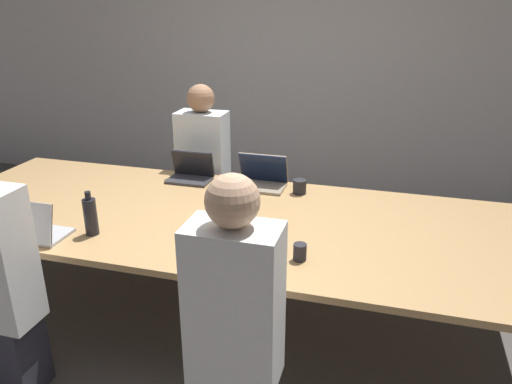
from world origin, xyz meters
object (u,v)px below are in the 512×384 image
Objects in this scene: person_near_midright at (235,331)px; bottle_near_left at (91,216)px; cup_far_center at (300,187)px; laptop_near_left at (35,228)px; laptop_far_midleft at (191,172)px; person_far_midleft at (204,172)px; cup_far_midleft at (222,181)px; stapler at (263,228)px; laptop_far_center at (262,177)px; laptop_near_midright at (247,249)px; cup_near_midright at (300,252)px.

person_near_midright is 5.29× the size of bottle_near_left.
cup_far_center is 1.74m from laptop_near_left.
laptop_far_midleft is 0.36m from person_far_midleft.
person_far_midleft is at bearing 127.86° from cup_far_midleft.
cup_far_center reaches higher than stapler.
stapler is (0.96, 0.30, -0.09)m from bottle_near_left.
cup_far_midleft is 0.58m from cup_far_center.
laptop_far_center is at bearing 0.99° from laptop_far_midleft.
person_near_midright is at bearing -55.12° from stapler.
bottle_near_left reaches higher than laptop_near_left.
laptop_far_midleft is 1.06m from stapler.
cup_far_midleft is at bearing -64.10° from laptop_near_midright.
person_near_midright is 14.11× the size of cup_far_center.
cup_near_midright is 1.44m from laptop_far_midleft.
stapler is at bearing 135.59° from cup_near_midright.
laptop_far_midleft is (-1.04, 1.00, 0.02)m from cup_near_midright.
cup_far_center is at bearing -94.26° from laptop_near_midright.
cup_near_midright is at bearing 1.25° from bottle_near_left.
laptop_near_midright reaches higher than cup_far_midleft.
laptop_near_left is (-1.51, -0.18, 0.03)m from cup_near_midright.
laptop_far_midleft is at bearing 176.61° from cup_far_center.
cup_far_center is 0.38× the size of bottle_near_left.
laptop_near_left is 0.31m from bottle_near_left.
laptop_near_midright is at bearing -79.20° from person_near_midright.
cup_near_midright is at bearing -161.71° from laptop_near_midright.
laptop_near_midright reaches higher than stapler.
person_near_midright reaches higher than laptop_far_midleft.
laptop_near_left is at bearing -17.50° from person_near_midright.
laptop_near_left is at bearing -111.64° from laptop_far_midleft.
cup_far_midleft is (0.27, -0.05, -0.03)m from laptop_far_midleft.
person_near_midright reaches higher than person_far_midleft.
laptop_near_midright is 1.15× the size of bottle_near_left.
person_far_midleft is 4.56× the size of laptop_near_left.
laptop_near_midright is 1.04m from cup_far_center.
laptop_far_center reaches higher than cup_near_midright.
cup_far_midleft is (-0.77, 0.95, -0.01)m from cup_near_midright.
laptop_far_midleft is 3.27× the size of cup_far_center.
person_near_midright is at bearing 162.50° from laptop_near_left.
cup_near_midright is 0.26× the size of laptop_far_center.
laptop_near_midright reaches higher than cup_near_midright.
stapler is at bearing -159.82° from laptop_near_left.
cup_near_midright is 1.12m from laptop_far_center.
laptop_far_midleft is 0.56m from laptop_far_center.
laptop_near_left is at bearing -105.85° from person_far_midleft.
cup_near_midright is at bearing -64.45° from laptop_far_center.
laptop_far_center is at bearing 115.55° from cup_near_midright.
laptop_far_midleft is 1.05m from bottle_near_left.
bottle_near_left is at bearing -115.82° from cup_far_midleft.
cup_far_midleft is (-0.60, 1.55, 0.09)m from person_near_midright.
laptop_near_midright is at bearing -161.71° from cup_near_midright.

